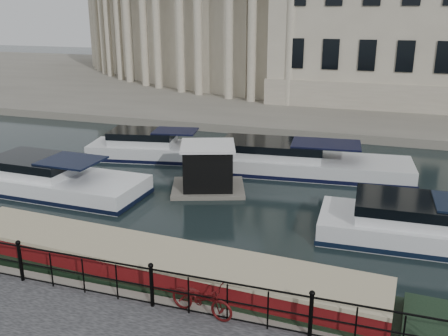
# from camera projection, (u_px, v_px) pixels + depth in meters

# --- Properties ---
(ground_plane) EXTENTS (160.00, 160.00, 0.00)m
(ground_plane) POSITION_uv_depth(u_px,v_px,m) (187.00, 281.00, 14.90)
(ground_plane) COLOR black
(ground_plane) RESTS_ON ground
(far_bank) EXTENTS (120.00, 42.00, 0.55)m
(far_bank) POSITION_uv_depth(u_px,v_px,m) (336.00, 87.00, 50.04)
(far_bank) COLOR #6B665B
(far_bank) RESTS_ON ground_plane
(railing) EXTENTS (24.14, 0.14, 1.22)m
(railing) POSITION_uv_depth(u_px,v_px,m) (152.00, 283.00, 12.50)
(railing) COLOR black
(railing) RESTS_ON near_quay
(civic_building) EXTENTS (53.55, 31.84, 16.85)m
(civic_building) POSITION_uv_depth(u_px,v_px,m) (324.00, 17.00, 44.40)
(civic_building) COLOR #ADA38C
(civic_building) RESTS_ON far_bank
(bicycle) EXTENTS (1.78, 0.88, 0.90)m
(bicycle) POSITION_uv_depth(u_px,v_px,m) (202.00, 299.00, 12.21)
(bicycle) COLOR #460C0D
(bicycle) RESTS_ON near_quay
(narrowboat) EXTENTS (16.46, 3.06, 1.60)m
(narrowboat) POSITION_uv_depth(u_px,v_px,m) (155.00, 276.00, 14.46)
(narrowboat) COLOR black
(narrowboat) RESTS_ON ground_plane
(harbour_hut) EXTENTS (3.90, 3.59, 2.20)m
(harbour_hut) POSITION_uv_depth(u_px,v_px,m) (208.00, 170.00, 22.12)
(harbour_hut) COLOR #6B665B
(harbour_hut) RESTS_ON ground_plane
(cabin_cruisers) EXTENTS (23.88, 9.84, 1.99)m
(cabin_cruisers) POSITION_uv_depth(u_px,v_px,m) (229.00, 179.00, 22.71)
(cabin_cruisers) COLOR white
(cabin_cruisers) RESTS_ON ground_plane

